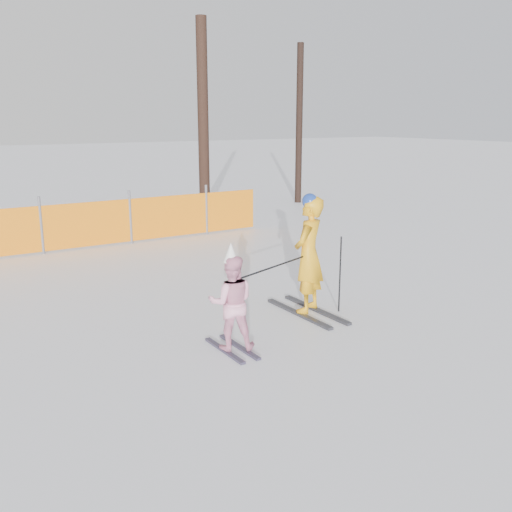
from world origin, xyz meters
The scene contains 5 objects.
ground centered at (0.00, 0.00, 0.00)m, with size 120.00×120.00×0.00m, color white.
adult centered at (0.90, 0.47, 0.91)m, with size 0.76×1.53×1.82m.
child centered at (-0.77, -0.14, 0.64)m, with size 0.73×0.93×1.40m.
ski_poles centered at (0.62, 0.21, 0.77)m, with size 2.03×0.55×1.17m.
tree_trunks centered at (5.28, 10.24, 2.86)m, with size 3.68×0.77×5.88m.
Camera 1 is at (-4.16, -6.02, 2.88)m, focal length 40.00 mm.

